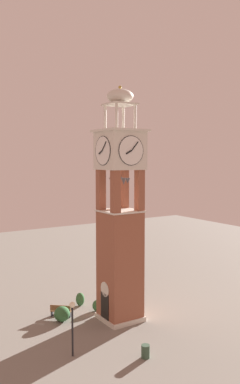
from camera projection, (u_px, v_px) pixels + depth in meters
The scene contains 8 objects.
ground at pixel (120, 319), 29.39m from camera, with size 80.00×80.00×0.00m, color gray.
clock_tower at pixel (120, 224), 28.78m from camera, with size 3.22×3.22×17.30m.
park_bench at pixel (61, 311), 29.79m from camera, with size 1.37×1.50×0.95m.
lamp_post at pixel (72, 318), 23.71m from camera, with size 0.36×0.36×3.40m.
trash_bin at pixel (145, 351), 23.64m from camera, with size 0.52×0.52×0.80m, color #38513D.
shrub_near_entry at pixel (98, 306), 30.94m from camera, with size 0.84×0.84×0.89m, color #336638.
shrub_left_of_tower at pixel (62, 314), 29.00m from camera, with size 1.18×1.18×1.10m, color #336638.
shrub_behind_bench at pixel (80, 299), 32.08m from camera, with size 0.72×0.72×1.08m, color #336638.
Camera 1 is at (24.00, -15.34, 12.02)m, focal length 36.50 mm.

